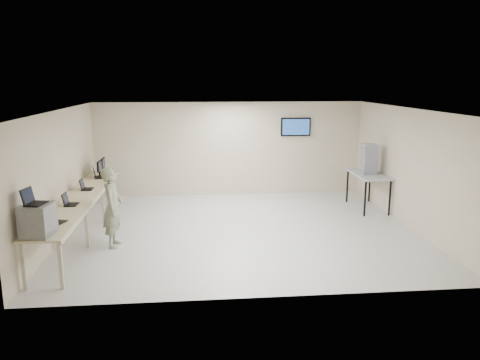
{
  "coord_description": "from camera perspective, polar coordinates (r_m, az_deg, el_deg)",
  "views": [
    {
      "loc": [
        -1.03,
        -10.42,
        3.45
      ],
      "look_at": [
        0.0,
        0.2,
        1.15
      ],
      "focal_mm": 35.0,
      "sensor_mm": 36.0,
      "label": 1
    }
  ],
  "objects": [
    {
      "name": "laptop_on_box",
      "position": [
        8.39,
        -23.98,
        -2.27
      ],
      "size": [
        0.36,
        0.4,
        0.28
      ],
      "rotation": [
        0.0,
        0.0,
        -0.21
      ],
      "color": "black",
      "rests_on": "equipment_box"
    },
    {
      "name": "equipment_box",
      "position": [
        8.46,
        -23.43,
        -4.51
      ],
      "size": [
        0.51,
        0.57,
        0.54
      ],
      "primitive_type": "cube",
      "rotation": [
        0.0,
        0.0,
        -0.13
      ],
      "color": "gray",
      "rests_on": "workbench"
    },
    {
      "name": "workbench",
      "position": [
        11.04,
        -18.77,
        -2.24
      ],
      "size": [
        0.76,
        6.0,
        0.9
      ],
      "color": "beige",
      "rests_on": "ground"
    },
    {
      "name": "laptop_3",
      "position": [
        12.93,
        -16.99,
        0.59
      ],
      "size": [
        0.39,
        0.43,
        0.29
      ],
      "rotation": [
        0.0,
        0.0,
        0.24
      ],
      "color": "black",
      "rests_on": "workbench"
    },
    {
      "name": "monitor_far",
      "position": [
        13.59,
        -16.35,
        1.91
      ],
      "size": [
        0.18,
        0.41,
        0.41
      ],
      "color": "black",
      "rests_on": "workbench"
    },
    {
      "name": "monitor_near",
      "position": [
        13.09,
        -16.77,
        1.52
      ],
      "size": [
        0.19,
        0.42,
        0.41
      ],
      "color": "black",
      "rests_on": "workbench"
    },
    {
      "name": "room",
      "position": [
        10.72,
        0.25,
        1.2
      ],
      "size": [
        8.01,
        7.01,
        2.81
      ],
      "color": "beige",
      "rests_on": "ground"
    },
    {
      "name": "laptop_2",
      "position": [
        11.63,
        -18.36,
        -0.79
      ],
      "size": [
        0.28,
        0.33,
        0.26
      ],
      "rotation": [
        0.0,
        0.0,
        -0.01
      ],
      "color": "black",
      "rests_on": "workbench"
    },
    {
      "name": "soldier",
      "position": [
        10.09,
        -15.25,
        -3.23
      ],
      "size": [
        0.42,
        0.63,
        1.69
      ],
      "primitive_type": "imported",
      "rotation": [
        0.0,
        0.0,
        1.55
      ],
      "color": "slate",
      "rests_on": "ground"
    },
    {
      "name": "laptop_1",
      "position": [
        10.31,
        -20.15,
        -2.53
      ],
      "size": [
        0.28,
        0.34,
        0.26
      ],
      "rotation": [
        0.0,
        0.0,
        -0.04
      ],
      "color": "black",
      "rests_on": "workbench"
    },
    {
      "name": "storage_bins",
      "position": [
        12.95,
        15.41,
        2.49
      ],
      "size": [
        0.38,
        0.42,
        0.8
      ],
      "color": "#9298AB",
      "rests_on": "side_table"
    },
    {
      "name": "laptop_0",
      "position": [
        9.12,
        -21.87,
        -4.52
      ],
      "size": [
        0.39,
        0.41,
        0.27
      ],
      "rotation": [
        0.0,
        0.0,
        -0.34
      ],
      "color": "black",
      "rests_on": "workbench"
    },
    {
      "name": "side_table",
      "position": [
        13.04,
        15.38,
        0.45
      ],
      "size": [
        0.76,
        1.62,
        0.97
      ],
      "color": "#9BA2A6",
      "rests_on": "ground"
    }
  ]
}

